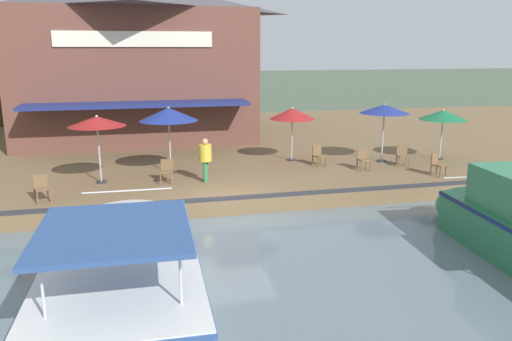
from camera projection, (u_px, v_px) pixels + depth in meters
name	position (u px, v px, depth m)	size (l,w,h in m)	color
ground_plane	(233.00, 218.00, 16.20)	(220.00, 220.00, 0.00)	#4C5B47
quay_deck	(195.00, 146.00, 26.53)	(22.00, 56.00, 0.60)	brown
quay_edge_fender	(232.00, 198.00, 16.14)	(0.20, 50.40, 0.10)	#2D2D33
waterfront_restaurant	(136.00, 58.00, 27.57)	(11.80, 12.42, 9.03)	brown
patio_umbrella_near_quay_edge	(97.00, 122.00, 17.65)	(2.01, 2.01, 2.47)	#B7B7B7
patio_umbrella_far_corner	(292.00, 114.00, 21.35)	(1.96, 1.96, 2.34)	#B7B7B7
patio_umbrella_by_entrance	(384.00, 109.00, 21.07)	(2.08, 2.08, 2.51)	#B7B7B7
patio_umbrella_back_row	(169.00, 114.00, 19.06)	(2.26, 2.26, 2.61)	#B7B7B7
patio_umbrella_mid_patio_right	(443.00, 115.00, 21.60)	(2.06, 2.06, 2.22)	#B7B7B7
cafe_chair_under_first_umbrella	(403.00, 154.00, 20.74)	(0.52, 0.52, 0.85)	brown
cafe_chair_beside_entrance	(437.00, 163.00, 19.15)	(0.59, 0.59, 0.85)	brown
cafe_chair_back_row_seat	(319.00, 154.00, 20.78)	(0.55, 0.55, 0.85)	brown
cafe_chair_facing_river	(363.00, 158.00, 20.05)	(0.45, 0.45, 0.85)	brown
cafe_chair_far_corner_seat	(167.00, 170.00, 18.09)	(0.50, 0.50, 0.85)	brown
cafe_chair_mid_patio	(41.00, 187.00, 15.89)	(0.57, 0.57, 0.85)	brown
person_mid_patio	(205.00, 155.00, 18.09)	(0.46, 0.46, 1.61)	#337547
motorboat_second_along	(125.00, 258.00, 11.50)	(8.33, 3.29, 2.19)	white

